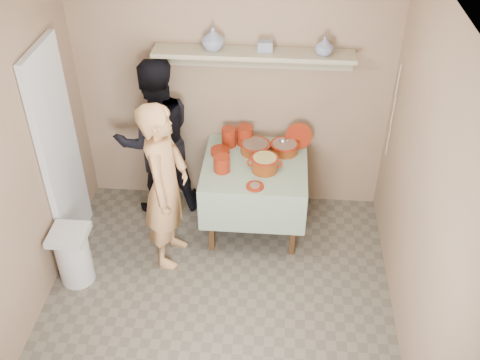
# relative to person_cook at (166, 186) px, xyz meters

# --- Properties ---
(ground) EXTENTS (3.50, 3.50, 0.00)m
(ground) POSITION_rel_person_cook_xyz_m (0.50, -0.79, -0.81)
(ground) COLOR #615A4C
(ground) RESTS_ON ground
(tile_panel) EXTENTS (0.06, 0.70, 2.00)m
(tile_panel) POSITION_rel_person_cook_xyz_m (-0.96, 0.16, 0.19)
(tile_panel) COLOR silver
(tile_panel) RESTS_ON ground
(plate_stack_a) EXTENTS (0.14, 0.14, 0.19)m
(plate_stack_a) POSITION_rel_person_cook_xyz_m (0.48, 0.77, 0.04)
(plate_stack_a) COLOR maroon
(plate_stack_a) RESTS_ON serving_table
(plate_stack_b) EXTENTS (0.16, 0.16, 0.19)m
(plate_stack_b) POSITION_rel_person_cook_xyz_m (0.63, 0.81, 0.04)
(plate_stack_b) COLOR maroon
(plate_stack_b) RESTS_ON serving_table
(bowl_stack) EXTENTS (0.15, 0.15, 0.15)m
(bowl_stack) POSITION_rel_person_cook_xyz_m (0.45, 0.34, 0.03)
(bowl_stack) COLOR maroon
(bowl_stack) RESTS_ON serving_table
(empty_bowl) EXTENTS (0.18, 0.18, 0.05)m
(empty_bowl) POSITION_rel_person_cook_xyz_m (0.41, 0.61, -0.02)
(empty_bowl) COLOR maroon
(empty_bowl) RESTS_ON serving_table
(propped_lid) EXTENTS (0.27, 0.13, 0.25)m
(propped_lid) POSITION_rel_person_cook_xyz_m (1.15, 0.80, 0.07)
(propped_lid) COLOR maroon
(propped_lid) RESTS_ON serving_table
(vase_right) EXTENTS (0.17, 0.17, 0.17)m
(vase_right) POSITION_rel_person_cook_xyz_m (1.31, 0.81, 0.99)
(vase_right) COLOR navy
(vase_right) RESTS_ON wall_shelf
(vase_left) EXTENTS (0.28, 0.28, 0.21)m
(vase_left) POSITION_rel_person_cook_xyz_m (0.34, 0.84, 1.01)
(vase_left) COLOR navy
(vase_left) RESTS_ON wall_shelf
(ceramic_box) EXTENTS (0.14, 0.10, 0.09)m
(ceramic_box) POSITION_rel_person_cook_xyz_m (0.80, 0.84, 0.96)
(ceramic_box) COLOR navy
(ceramic_box) RESTS_ON wall_shelf
(person_cook) EXTENTS (0.44, 0.63, 1.62)m
(person_cook) POSITION_rel_person_cook_xyz_m (0.00, 0.00, 0.00)
(person_cook) COLOR tan
(person_cook) RESTS_ON ground
(person_helper) EXTENTS (0.99, 0.89, 1.66)m
(person_helper) POSITION_rel_person_cook_xyz_m (-0.23, 0.72, 0.02)
(person_helper) COLOR black
(person_helper) RESTS_ON ground
(room_shell) EXTENTS (3.04, 3.54, 2.62)m
(room_shell) POSITION_rel_person_cook_xyz_m (0.50, -0.79, 0.80)
(room_shell) COLOR #97795D
(room_shell) RESTS_ON ground
(serving_table) EXTENTS (0.97, 0.97, 0.76)m
(serving_table) POSITION_rel_person_cook_xyz_m (0.75, 0.49, -0.17)
(serving_table) COLOR #4C2D16
(serving_table) RESTS_ON ground
(cazuela_meat_a) EXTENTS (0.30, 0.30, 0.10)m
(cazuela_meat_a) POSITION_rel_person_cook_xyz_m (0.74, 0.67, 0.01)
(cazuela_meat_a) COLOR #622207
(cazuela_meat_a) RESTS_ON serving_table
(cazuela_meat_b) EXTENTS (0.28, 0.28, 0.10)m
(cazuela_meat_b) POSITION_rel_person_cook_xyz_m (1.02, 0.69, 0.01)
(cazuela_meat_b) COLOR #622207
(cazuela_meat_b) RESTS_ON serving_table
(ladle) EXTENTS (0.08, 0.26, 0.19)m
(ladle) POSITION_rel_person_cook_xyz_m (1.00, 0.71, 0.06)
(ladle) COLOR silver
(ladle) RESTS_ON cazuela_meat_b
(cazuela_rice) EXTENTS (0.33, 0.25, 0.14)m
(cazuela_rice) POSITION_rel_person_cook_xyz_m (0.84, 0.38, 0.03)
(cazuela_rice) COLOR #622207
(cazuela_rice) RESTS_ON serving_table
(front_plate) EXTENTS (0.16, 0.16, 0.03)m
(front_plate) POSITION_rel_person_cook_xyz_m (0.77, 0.12, -0.04)
(front_plate) COLOR maroon
(front_plate) RESTS_ON serving_table
(wall_shelf) EXTENTS (1.80, 0.25, 0.21)m
(wall_shelf) POSITION_rel_person_cook_xyz_m (0.70, 0.86, 0.86)
(wall_shelf) COLOR tan
(wall_shelf) RESTS_ON room_shell
(trash_bin) EXTENTS (0.32, 0.32, 0.56)m
(trash_bin) POSITION_rel_person_cook_xyz_m (-0.79, -0.38, -0.53)
(trash_bin) COLOR silver
(trash_bin) RESTS_ON ground
(electrical_cord) EXTENTS (0.01, 0.05, 0.90)m
(electrical_cord) POSITION_rel_person_cook_xyz_m (1.97, 0.69, 0.44)
(electrical_cord) COLOR silver
(electrical_cord) RESTS_ON wall_shelf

